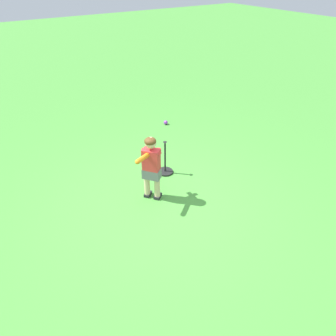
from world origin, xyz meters
name	(u,v)px	position (x,y,z in m)	size (l,w,h in m)	color
ground_plane	(165,206)	(0.00, 0.00, 0.00)	(40.00, 40.00, 0.00)	#479338
child_batter	(151,163)	(-0.30, -0.06, 0.65)	(0.40, 0.57, 1.08)	#232328
play_ball_far_left	(166,122)	(-2.42, 1.59, 0.05)	(0.10, 0.10, 0.10)	purple
batting_tee	(165,167)	(-0.78, 0.50, 0.10)	(0.28, 0.28, 0.62)	black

